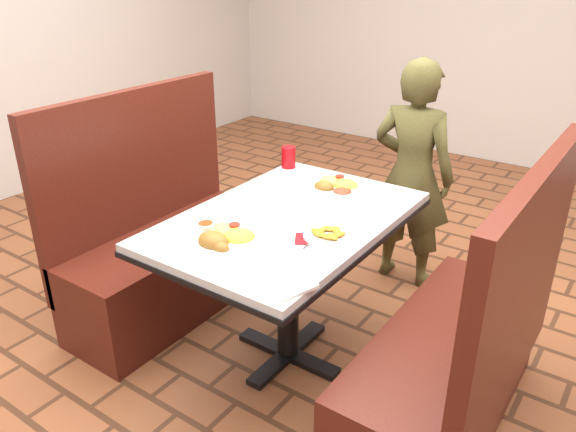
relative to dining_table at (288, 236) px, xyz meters
The scene contains 14 objects.
dining_table is the anchor object (origin of this frame).
booth_bench_left 0.86m from the dining_table, behind, with size 0.47×1.20×1.17m.
booth_bench_right 0.86m from the dining_table, ahead, with size 0.47×1.20×1.17m.
diner_person 1.03m from the dining_table, 82.32° to the left, with size 0.48×0.31×1.31m, color brown.
near_dinner_plate 0.37m from the dining_table, 99.99° to the right, with size 0.30×0.30×0.09m.
far_dinner_plate 0.41m from the dining_table, 88.10° to the left, with size 0.30×0.30×0.08m.
plantain_plate 0.28m from the dining_table, 17.80° to the right, with size 0.19×0.19×0.03m.
maroon_napkin 0.25m from the dining_table, 35.17° to the right, with size 0.10×0.10×0.00m, color maroon.
spoon_utensil 0.30m from the dining_table, 36.03° to the right, with size 0.01×0.12×0.00m, color silver.
red_tumbler 0.64m from the dining_table, 124.78° to the left, with size 0.07×0.07×0.11m, color #AD0B10.
paper_napkin 0.56m from the dining_table, 57.32° to the right, with size 0.21×0.16×0.01m, color white.
knife_utensil 0.34m from the dining_table, 100.46° to the right, with size 0.01×0.17×0.00m, color silver.
fork_utensil 0.38m from the dining_table, 107.57° to the right, with size 0.01×0.14×0.00m, color silver.
lettuce_shreds 0.12m from the dining_table, 56.31° to the left, with size 0.28×0.32×0.00m, color #80AE45, non-canonical shape.
Camera 1 is at (1.26, -1.80, 1.76)m, focal length 35.00 mm.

